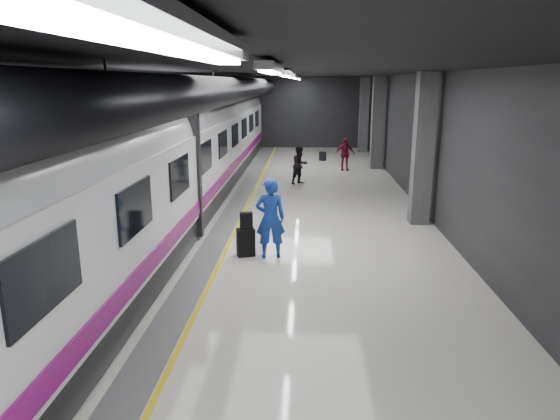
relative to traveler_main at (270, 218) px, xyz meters
name	(u,v)px	position (x,y,z in m)	size (l,w,h in m)	color
ground	(266,240)	(-0.23, 1.33, -0.99)	(40.00, 40.00, 0.00)	silver
platform_hall	(257,107)	(-0.52, 2.29, 2.54)	(10.02, 40.02, 4.51)	black
train	(144,165)	(-3.48, 1.33, 1.08)	(3.05, 38.00, 4.05)	black
traveler_main	(270,218)	(0.00, 0.00, 0.00)	(0.72, 0.48, 1.99)	blue
suitcase_main	(246,242)	(-0.62, 0.06, -0.64)	(0.43, 0.27, 0.70)	black
shoulder_bag	(246,221)	(-0.60, 0.05, -0.08)	(0.31, 0.17, 0.42)	black
traveler_far_a	(300,165)	(0.60, 9.13, -0.19)	(0.78, 0.61, 1.61)	black
traveler_far_b	(345,154)	(2.73, 12.68, -0.20)	(0.93, 0.39, 1.59)	maroon
suitcase_far	(323,156)	(1.75, 15.61, -0.75)	(0.34, 0.22, 0.49)	black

